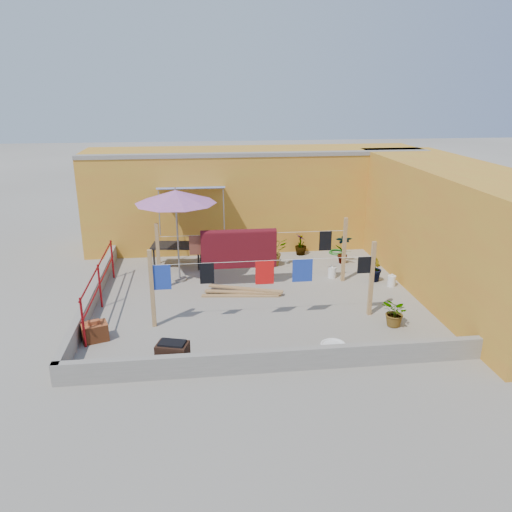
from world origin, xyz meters
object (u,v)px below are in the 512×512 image
(white_basin, at_px, (333,345))
(water_jug_b, at_px, (392,281))
(patio_umbrella, at_px, (176,197))
(brazier, at_px, (173,355))
(plant_back_a, at_px, (273,252))
(outdoor_table, at_px, (177,247))
(brick_stack, at_px, (95,332))
(water_jug_a, at_px, (332,272))
(green_hose, at_px, (337,252))

(white_basin, bearing_deg, water_jug_b, 51.55)
(patio_umbrella, height_order, brazier, patio_umbrella)
(plant_back_a, bearing_deg, brazier, -116.97)
(outdoor_table, relative_size, brazier, 2.33)
(white_basin, distance_m, water_jug_b, 3.97)
(brazier, distance_m, plant_back_a, 6.19)
(brazier, relative_size, plant_back_a, 0.78)
(patio_umbrella, distance_m, brazier, 5.04)
(brick_stack, bearing_deg, white_basin, -10.68)
(brick_stack, distance_m, water_jug_b, 7.71)
(water_jug_a, distance_m, plant_back_a, 1.96)
(patio_umbrella, bearing_deg, white_basin, -52.73)
(patio_umbrella, relative_size, outdoor_table, 1.80)
(outdoor_table, relative_size, water_jug_b, 4.62)
(outdoor_table, bearing_deg, brazier, -89.55)
(outdoor_table, xyz_separation_m, plant_back_a, (2.85, -0.21, -0.20))
(water_jug_b, bearing_deg, white_basin, -128.45)
(plant_back_a, bearing_deg, green_hose, 21.74)
(brick_stack, bearing_deg, green_hose, 37.36)
(brick_stack, bearing_deg, plant_back_a, 43.37)
(patio_umbrella, relative_size, white_basin, 5.34)
(white_basin, distance_m, water_jug_a, 4.06)
(water_jug_b, relative_size, green_hose, 0.66)
(brick_stack, relative_size, plant_back_a, 0.72)
(brick_stack, bearing_deg, patio_umbrella, 62.80)
(brazier, xyz_separation_m, green_hose, (5.03, 6.40, -0.22))
(outdoor_table, bearing_deg, water_jug_a, -18.55)
(white_basin, bearing_deg, green_hose, 73.62)
(brick_stack, height_order, plant_back_a, plant_back_a)
(water_jug_a, xyz_separation_m, water_jug_b, (1.43, -0.81, -0.01))
(outdoor_table, distance_m, brazier, 5.73)
(brick_stack, xyz_separation_m, plant_back_a, (4.49, 4.24, 0.23))
(white_basin, height_order, water_jug_a, water_jug_a)
(white_basin, bearing_deg, outdoor_table, 121.52)
(outdoor_table, distance_m, water_jug_a, 4.60)
(water_jug_b, xyz_separation_m, green_hose, (-0.69, 2.95, -0.12))
(plant_back_a, bearing_deg, water_jug_a, -40.04)
(outdoor_table, xyz_separation_m, water_jug_a, (4.33, -1.45, -0.47))
(white_basin, bearing_deg, brick_stack, 169.32)
(outdoor_table, relative_size, brick_stack, 2.54)
(brazier, distance_m, water_jug_b, 6.68)
(water_jug_a, distance_m, green_hose, 2.26)
(patio_umbrella, relative_size, green_hose, 5.51)
(brick_stack, xyz_separation_m, water_jug_b, (7.40, 2.18, -0.05))
(water_jug_a, bearing_deg, patio_umbrella, 175.66)
(patio_umbrella, distance_m, white_basin, 5.81)
(water_jug_a, relative_size, plant_back_a, 0.42)
(patio_umbrella, xyz_separation_m, brazier, (-0.02, -4.59, -2.09))
(brick_stack, bearing_deg, brazier, -37.18)
(brick_stack, bearing_deg, outdoor_table, 69.79)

